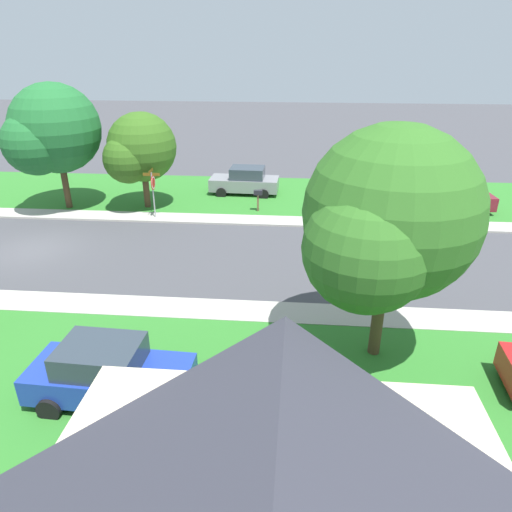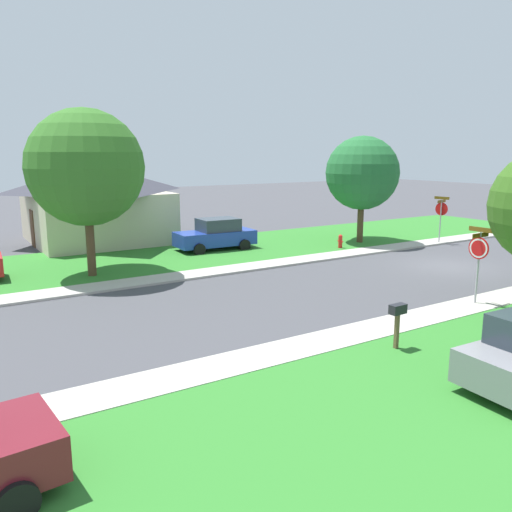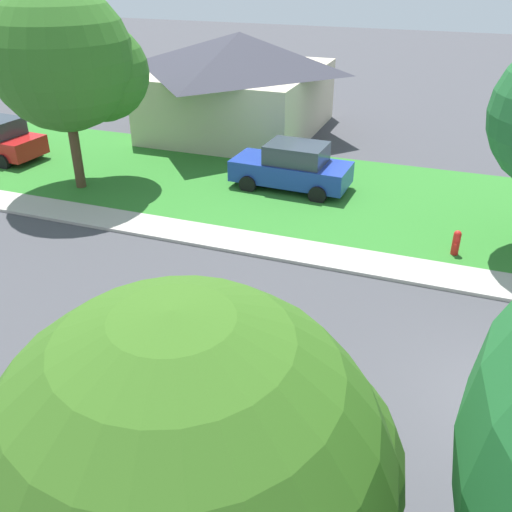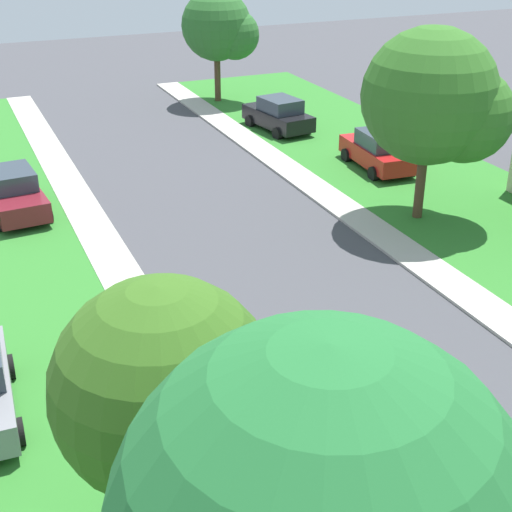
% 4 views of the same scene
% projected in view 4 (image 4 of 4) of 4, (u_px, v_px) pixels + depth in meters
% --- Properties ---
extents(sidewalk_east, '(1.40, 56.00, 0.10)m').
position_uv_depth(sidewalk_east, '(414.00, 257.00, 24.57)').
color(sidewalk_east, '#ADA89E').
rests_on(sidewalk_east, ground).
extents(sidewalk_west, '(1.40, 56.00, 0.10)m').
position_uv_depth(sidewalk_west, '(143.00, 314.00, 21.21)').
color(sidewalk_west, '#ADA89E').
rests_on(sidewalk_west, ground).
extents(stop_sign_far_corner, '(0.92, 0.92, 2.77)m').
position_uv_depth(stop_sign_far_corner, '(240.00, 408.00, 14.35)').
color(stop_sign_far_corner, '#9E9EA3').
rests_on(stop_sign_far_corner, ground).
extents(car_black_across_road, '(2.48, 4.51, 1.76)m').
position_uv_depth(car_black_across_road, '(278.00, 115.00, 37.69)').
color(car_black_across_road, black).
rests_on(car_black_across_road, ground).
extents(car_red_kerbside_mid, '(2.27, 4.42, 1.76)m').
position_uv_depth(car_red_kerbside_mid, '(379.00, 151.00, 32.31)').
color(car_red_kerbside_mid, red).
rests_on(car_red_kerbside_mid, ground).
extents(car_maroon_far_down_street, '(2.29, 4.43, 1.76)m').
position_uv_depth(car_maroon_far_down_street, '(14.00, 193.00, 27.64)').
color(car_maroon_far_down_street, maroon).
rests_on(car_maroon_far_down_street, ground).
extents(tree_sidewalk_near, '(5.21, 4.85, 7.09)m').
position_uv_depth(tree_sidewalk_near, '(439.00, 101.00, 25.64)').
color(tree_sidewalk_near, '#4C3823').
rests_on(tree_sidewalk_near, ground).
extents(tree_sidewalk_mid, '(4.30, 4.00, 6.42)m').
position_uv_depth(tree_sidewalk_mid, '(221.00, 28.00, 41.64)').
color(tree_sidewalk_mid, '#4C3823').
rests_on(tree_sidewalk_mid, ground).
extents(tree_sidewalk_far, '(4.12, 3.83, 5.49)m').
position_uv_depth(tree_sidewalk_far, '(179.00, 396.00, 12.18)').
color(tree_sidewalk_far, '#4C3823').
rests_on(tree_sidewalk_far, ground).
extents(mailbox, '(0.25, 0.49, 1.31)m').
position_uv_depth(mailbox, '(104.00, 326.00, 18.77)').
color(mailbox, brown).
rests_on(mailbox, ground).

